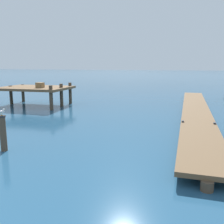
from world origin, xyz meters
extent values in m
cube|color=brown|center=(5.29, 17.59, 0.37)|extent=(3.70, 22.36, 0.16)
cylinder|color=#4C3D2D|center=(6.24, 6.48, 0.15)|extent=(0.36, 0.36, 0.29)
cylinder|color=#4C3D2D|center=(5.77, 12.03, 0.15)|extent=(0.36, 0.36, 0.29)
cylinder|color=#4C3D2D|center=(5.29, 17.59, 0.15)|extent=(0.36, 0.36, 0.29)
cylinder|color=#4C3D2D|center=(4.81, 23.14, 0.15)|extent=(0.36, 0.36, 0.29)
cylinder|color=#4C3D2D|center=(4.34, 28.69, 0.15)|extent=(0.36, 0.36, 0.29)
cube|color=#333338|center=(4.87, 13.08, 0.49)|extent=(0.14, 0.21, 0.08)
cube|color=#333338|center=(6.47, 13.21, 0.49)|extent=(0.14, 0.21, 0.08)
cube|color=brown|center=(-8.07, 17.09, 1.53)|extent=(6.33, 4.97, 0.20)
cylinder|color=#4C3D2D|center=(-5.38, 15.60, 0.97)|extent=(0.28, 0.28, 1.94)
cylinder|color=#4C3D2D|center=(-10.76, 18.57, 0.83)|extent=(0.28, 0.28, 1.67)
cylinder|color=#4C3D2D|center=(-5.84, 19.20, 0.96)|extent=(0.28, 0.28, 1.93)
cylinder|color=#4C3D2D|center=(-10.53, 16.77, 0.85)|extent=(0.28, 0.28, 1.70)
cylinder|color=#4C3D2D|center=(-5.61, 17.40, 0.98)|extent=(0.28, 0.28, 1.95)
cube|color=olive|center=(-7.12, 16.56, 1.85)|extent=(0.66, 0.55, 0.44)
cylinder|color=#4C3D2D|center=(-1.57, 6.94, 0.74)|extent=(0.26, 0.26, 1.48)
cylinder|color=#28282D|center=(-1.57, 6.94, 1.45)|extent=(0.30, 0.30, 0.06)
cylinder|color=gold|center=(-1.59, 6.95, 1.51)|extent=(0.01, 0.01, 0.07)
cylinder|color=gold|center=(-1.54, 6.94, 1.51)|extent=(0.01, 0.01, 0.07)
ellipsoid|color=white|center=(-1.57, 6.94, 1.62)|extent=(0.15, 0.29, 0.13)
ellipsoid|color=silver|center=(-1.62, 6.93, 1.63)|extent=(0.06, 0.24, 0.09)
ellipsoid|color=silver|center=(-1.51, 6.92, 1.63)|extent=(0.06, 0.24, 0.09)
sphere|color=white|center=(-1.55, 7.06, 1.70)|extent=(0.08, 0.08, 0.08)
cone|color=gold|center=(-1.55, 7.11, 1.70)|extent=(0.03, 0.05, 0.02)
camera|label=1|loc=(6.15, -0.42, 3.44)|focal=39.67mm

